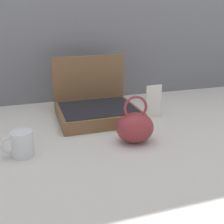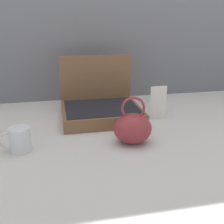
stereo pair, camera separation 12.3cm
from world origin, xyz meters
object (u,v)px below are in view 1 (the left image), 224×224
teal_pouch_handbag (135,127)px  info_card_left (153,101)px  open_suitcase (96,105)px  coffee_mug (22,144)px

teal_pouch_handbag → info_card_left: (0.21, 0.25, 0.02)m
open_suitcase → teal_pouch_handbag: (0.08, -0.35, 0.01)m
teal_pouch_handbag → coffee_mug: (-0.46, 0.02, -0.02)m
open_suitcase → teal_pouch_handbag: 0.36m
coffee_mug → open_suitcase: bearing=41.8°
coffee_mug → info_card_left: 0.70m
teal_pouch_handbag → info_card_left: bearing=50.6°
open_suitcase → teal_pouch_handbag: open_suitcase is taller
open_suitcase → coffee_mug: bearing=-138.2°
teal_pouch_handbag → coffee_mug: 0.46m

